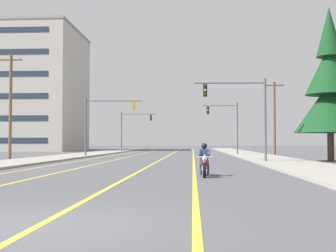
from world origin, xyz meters
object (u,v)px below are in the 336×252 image
motorcycle_with_rider (204,163)px  traffic_signal_near_right (244,106)px  traffic_signal_near_left (103,117)px  conifer_tree_right_verge_near (330,90)px  utility_pole_right_far (274,117)px  traffic_signal_mid_right (227,121)px  utility_pole_left_near (10,105)px  traffic_signal_mid_left (132,125)px

motorcycle_with_rider → traffic_signal_near_right: 13.61m
traffic_signal_near_left → conifer_tree_right_verge_near: conifer_tree_right_verge_near is taller
motorcycle_with_rider → utility_pole_right_far: 32.53m
traffic_signal_near_right → traffic_signal_mid_right: (0.32, 19.84, -0.07)m
utility_pole_right_far → utility_pole_left_near: bearing=-150.7°
traffic_signal_near_left → utility_pole_left_near: utility_pole_left_near is taller
utility_pole_left_near → traffic_signal_mid_right: bearing=38.1°
traffic_signal_near_left → traffic_signal_mid_right: bearing=26.3°
traffic_signal_near_right → utility_pole_left_near: (-19.37, 4.38, 0.56)m
traffic_signal_mid_left → utility_pole_right_far: utility_pole_right_far is taller
traffic_signal_near_right → utility_pole_left_near: size_ratio=0.69×
conifer_tree_right_verge_near → traffic_signal_mid_right: bearing=110.3°
traffic_signal_near_left → utility_pole_left_near: size_ratio=0.69×
traffic_signal_near_right → utility_pole_right_far: 19.18m
traffic_signal_near_left → traffic_signal_mid_left: (0.05, 21.33, -0.04)m
motorcycle_with_rider → traffic_signal_mid_left: traffic_signal_mid_left is taller
motorcycle_with_rider → utility_pole_left_near: size_ratio=0.24×
motorcycle_with_rider → traffic_signal_mid_right: (3.59, 32.56, 3.47)m
utility_pole_left_near → conifer_tree_right_verge_near: size_ratio=0.74×
motorcycle_with_rider → traffic_signal_mid_right: traffic_signal_mid_right is taller
motorcycle_with_rider → utility_pole_right_far: (8.82, 31.08, 3.84)m
traffic_signal_near_right → conifer_tree_right_verge_near: size_ratio=0.51×
traffic_signal_near_right → traffic_signal_mid_right: bearing=89.1°
utility_pole_left_near → conifer_tree_right_verge_near: (26.19, -2.17, 0.85)m
traffic_signal_near_left → traffic_signal_mid_right: same height
conifer_tree_right_verge_near → traffic_signal_near_right: bearing=-162.1°
motorcycle_with_rider → traffic_signal_near_right: traffic_signal_near_right is taller
traffic_signal_mid_right → utility_pole_right_far: bearing=-15.8°
utility_pole_left_near → traffic_signal_mid_left: bearing=78.3°
traffic_signal_near_right → utility_pole_left_near: utility_pole_left_near is taller
traffic_signal_mid_left → traffic_signal_near_left: bearing=-90.1°
motorcycle_with_rider → utility_pole_left_near: utility_pole_left_near is taller
traffic_signal_near_right → traffic_signal_mid_right: size_ratio=1.00×
traffic_signal_near_right → traffic_signal_mid_left: same height
motorcycle_with_rider → traffic_signal_near_right: bearing=75.6°
traffic_signal_mid_right → conifer_tree_right_verge_near: (6.51, -17.63, 1.48)m
utility_pole_right_far → conifer_tree_right_verge_near: conifer_tree_right_verge_near is taller
traffic_signal_near_right → conifer_tree_right_verge_near: 7.31m
traffic_signal_mid_right → traffic_signal_near_left: bearing=-153.7°
traffic_signal_near_right → utility_pole_right_far: size_ratio=0.74×
motorcycle_with_rider → traffic_signal_near_left: bearing=111.0°
motorcycle_with_rider → traffic_signal_mid_right: size_ratio=0.35×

